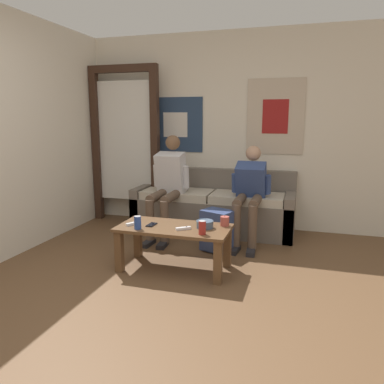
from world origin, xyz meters
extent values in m
plane|color=brown|center=(0.00, 0.00, 0.00)|extent=(18.00, 18.00, 0.00)
cube|color=silver|center=(0.00, 2.79, 1.27)|extent=(10.00, 0.05, 2.55)
cube|color=navy|center=(-0.69, 2.75, 1.36)|extent=(0.77, 0.01, 0.74)
cube|color=silver|center=(-0.69, 2.75, 1.36)|extent=(0.35, 0.01, 0.33)
cube|color=beige|center=(0.65, 2.75, 1.47)|extent=(0.72, 0.01, 0.94)
cube|color=maroon|center=(0.65, 2.75, 1.47)|extent=(0.32, 0.01, 0.43)
cube|color=#382319|center=(-1.82, 2.56, 1.02)|extent=(0.10, 0.10, 2.05)
cube|color=#382319|center=(-0.92, 2.56, 1.02)|extent=(0.10, 0.10, 2.05)
cube|color=#382319|center=(-1.37, 2.56, 2.10)|extent=(1.00, 0.10, 0.10)
cube|color=silver|center=(-1.37, 2.58, 1.13)|extent=(0.82, 0.02, 1.64)
cube|color=#70665B|center=(-0.07, 2.70, 0.39)|extent=(2.06, 0.13, 0.78)
cube|color=#70665B|center=(-0.07, 2.36, 0.21)|extent=(2.06, 0.54, 0.42)
cube|color=#70665B|center=(-1.04, 2.36, 0.27)|extent=(0.12, 0.54, 0.54)
cube|color=#70665B|center=(0.90, 2.36, 0.27)|extent=(0.12, 0.54, 0.54)
cube|color=beige|center=(-0.53, 2.36, 0.47)|extent=(0.89, 0.50, 0.10)
cube|color=beige|center=(0.39, 2.36, 0.47)|extent=(0.89, 0.50, 0.10)
cube|color=brown|center=(-0.13, 1.08, 0.42)|extent=(1.08, 0.53, 0.03)
cube|color=brown|center=(-0.61, 1.29, 0.20)|extent=(0.07, 0.07, 0.40)
cube|color=brown|center=(0.36, 1.29, 0.20)|extent=(0.07, 0.07, 0.40)
cube|color=brown|center=(-0.61, 0.87, 0.20)|extent=(0.07, 0.07, 0.40)
cube|color=brown|center=(0.36, 0.87, 0.20)|extent=(0.07, 0.07, 0.40)
cylinder|color=brown|center=(-0.65, 1.93, 0.52)|extent=(0.11, 0.44, 0.11)
cylinder|color=brown|center=(-0.65, 1.71, 0.27)|extent=(0.10, 0.10, 0.50)
cube|color=#232328|center=(-0.65, 1.64, 0.03)|extent=(0.11, 0.25, 0.05)
cylinder|color=brown|center=(-0.47, 1.93, 0.52)|extent=(0.11, 0.44, 0.11)
cylinder|color=brown|center=(-0.47, 1.71, 0.27)|extent=(0.10, 0.10, 0.50)
cube|color=#232328|center=(-0.47, 1.64, 0.03)|extent=(0.11, 0.25, 0.05)
cube|color=silver|center=(-0.56, 2.20, 0.77)|extent=(0.35, 0.32, 0.54)
sphere|color=brown|center=(-0.56, 2.28, 1.15)|extent=(0.19, 0.19, 0.19)
cylinder|color=silver|center=(-0.75, 2.20, 0.73)|extent=(0.08, 0.11, 0.28)
cylinder|color=silver|center=(-0.36, 2.20, 0.73)|extent=(0.08, 0.11, 0.28)
cylinder|color=brown|center=(0.35, 1.97, 0.52)|extent=(0.11, 0.37, 0.11)
cylinder|color=brown|center=(0.35, 1.78, 0.27)|extent=(0.10, 0.10, 0.50)
cube|color=#232328|center=(0.35, 1.71, 0.03)|extent=(0.11, 0.25, 0.05)
cylinder|color=brown|center=(0.53, 1.97, 0.52)|extent=(0.11, 0.37, 0.11)
cylinder|color=brown|center=(0.53, 1.78, 0.27)|extent=(0.10, 0.10, 0.50)
cube|color=#232328|center=(0.53, 1.71, 0.03)|extent=(0.11, 0.25, 0.05)
cube|color=#33477F|center=(0.44, 2.22, 0.72)|extent=(0.34, 0.36, 0.47)
sphere|color=tan|center=(0.44, 2.34, 1.04)|extent=(0.18, 0.18, 0.18)
cylinder|color=#33477F|center=(0.25, 2.23, 0.68)|extent=(0.08, 0.12, 0.24)
cylinder|color=#33477F|center=(0.64, 2.23, 0.68)|extent=(0.08, 0.12, 0.24)
cube|color=navy|center=(0.16, 1.72, 0.23)|extent=(0.39, 0.34, 0.46)
cube|color=navy|center=(0.12, 1.61, 0.13)|extent=(0.24, 0.16, 0.21)
cylinder|color=#475B75|center=(0.17, 1.12, 0.47)|extent=(0.16, 0.16, 0.07)
torus|color=#475B75|center=(0.17, 1.12, 0.50)|extent=(0.17, 0.17, 0.02)
cylinder|color=#B24C42|center=(0.33, 1.25, 0.48)|extent=(0.09, 0.09, 0.09)
cylinder|color=black|center=(0.33, 1.25, 0.53)|extent=(0.00, 0.00, 0.01)
cylinder|color=#28479E|center=(-0.42, 0.90, 0.49)|extent=(0.07, 0.07, 0.12)
cylinder|color=silver|center=(-0.42, 0.90, 0.55)|extent=(0.06, 0.06, 0.00)
cylinder|color=maroon|center=(0.20, 0.92, 0.49)|extent=(0.07, 0.07, 0.12)
cylinder|color=silver|center=(0.20, 0.92, 0.55)|extent=(0.06, 0.06, 0.00)
cube|color=white|center=(-0.01, 1.01, 0.44)|extent=(0.13, 0.12, 0.02)
cylinder|color=#333842|center=(0.02, 1.03, 0.46)|extent=(0.01, 0.01, 0.00)
cube|color=white|center=(-0.53, 1.02, 0.44)|extent=(0.10, 0.14, 0.02)
cylinder|color=#333842|center=(-0.51, 1.04, 0.46)|extent=(0.01, 0.01, 0.00)
cube|color=black|center=(-0.35, 1.06, 0.44)|extent=(0.07, 0.14, 0.01)
cube|color=black|center=(-0.35, 1.06, 0.44)|extent=(0.06, 0.13, 0.00)
camera|label=1|loc=(1.04, -2.17, 1.46)|focal=35.00mm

